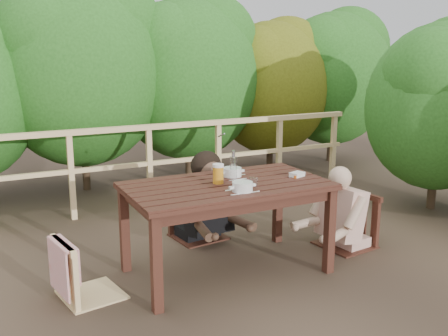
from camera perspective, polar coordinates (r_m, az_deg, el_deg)
name	(u,v)px	position (r m, az deg, el deg)	size (l,w,h in m)	color
ground	(227,271)	(4.52, 0.29, -11.32)	(60.00, 60.00, 0.00)	#4C392B
table	(227,229)	(4.37, 0.30, -6.74)	(1.66, 0.93, 0.77)	#351911
chair_left	(88,240)	(4.06, -14.78, -7.72)	(0.45, 0.45, 0.91)	#E3BF81
chair_far	(198,191)	(5.12, -2.90, -2.58)	(0.48, 0.48, 0.97)	#351911
chair_right	(347,198)	(5.03, 13.47, -3.25)	(0.48, 0.48, 0.96)	#351911
woman	(197,170)	(5.09, -3.02, -0.24)	(0.56, 0.69, 1.39)	black
diner_right	(351,179)	(5.01, 13.84, -1.23)	(0.53, 0.66, 1.32)	#D6A492
railing	(150,167)	(6.12, -8.23, 0.09)	(5.60, 0.10, 1.01)	#E3BF81
hedge_row	(146,46)	(7.23, -8.64, 13.22)	(6.60, 1.60, 3.80)	#23571A
soup_near	(242,187)	(4.01, 2.05, -2.17)	(0.27, 0.27, 0.09)	silver
soup_far	(232,173)	(4.47, 0.91, -0.54)	(0.28, 0.28, 0.09)	white
bread_roll	(241,185)	(4.09, 1.89, -1.95)	(0.13, 0.10, 0.08)	#975A24
beer_glass	(218,175)	(4.23, -0.64, -0.74)	(0.09, 0.09, 0.18)	gold
bottle	(233,166)	(4.36, 1.05, 0.26)	(0.06, 0.06, 0.26)	silver
tumbler	(253,182)	(4.18, 3.27, -1.61)	(0.07, 0.07, 0.08)	silver
butter_tub	(297,175)	(4.51, 8.09, -0.81)	(0.13, 0.09, 0.05)	silver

